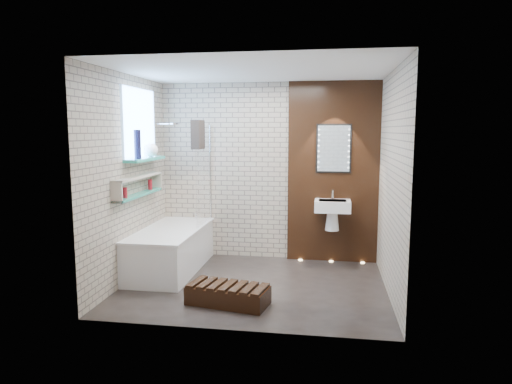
% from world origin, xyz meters
% --- Properties ---
extents(ground, '(3.20, 3.20, 0.00)m').
position_xyz_m(ground, '(0.00, 0.00, 0.00)').
color(ground, black).
rests_on(ground, ground).
extents(room_shell, '(3.24, 3.20, 2.60)m').
position_xyz_m(room_shell, '(0.00, 0.00, 1.30)').
color(room_shell, tan).
rests_on(room_shell, ground).
extents(walnut_panel, '(1.30, 0.06, 2.60)m').
position_xyz_m(walnut_panel, '(0.95, 1.27, 1.30)').
color(walnut_panel, black).
rests_on(walnut_panel, ground).
extents(clerestory_window, '(0.18, 1.00, 0.94)m').
position_xyz_m(clerestory_window, '(-1.57, 0.35, 1.90)').
color(clerestory_window, '#7FADE0').
rests_on(clerestory_window, room_shell).
extents(display_niche, '(0.14, 1.30, 0.26)m').
position_xyz_m(display_niche, '(-1.53, 0.15, 1.20)').
color(display_niche, teal).
rests_on(display_niche, room_shell).
extents(bathtub, '(0.79, 1.74, 0.70)m').
position_xyz_m(bathtub, '(-1.22, 0.45, 0.29)').
color(bathtub, white).
rests_on(bathtub, ground).
extents(bath_screen, '(0.01, 0.78, 1.40)m').
position_xyz_m(bath_screen, '(-0.87, 0.89, 1.28)').
color(bath_screen, white).
rests_on(bath_screen, bathtub).
extents(towel, '(0.11, 0.30, 0.39)m').
position_xyz_m(towel, '(-0.87, 0.63, 1.85)').
color(towel, black).
rests_on(towel, bath_screen).
extents(shower_head, '(0.18, 0.18, 0.02)m').
position_xyz_m(shower_head, '(-1.30, 0.95, 2.00)').
color(shower_head, silver).
rests_on(shower_head, room_shell).
extents(washbasin, '(0.50, 0.36, 0.58)m').
position_xyz_m(washbasin, '(0.95, 1.07, 0.79)').
color(washbasin, white).
rests_on(washbasin, walnut_panel).
extents(led_mirror, '(0.50, 0.02, 0.70)m').
position_xyz_m(led_mirror, '(0.95, 1.23, 1.65)').
color(led_mirror, black).
rests_on(led_mirror, walnut_panel).
extents(walnut_step, '(0.95, 0.55, 0.20)m').
position_xyz_m(walnut_step, '(-0.19, -0.65, 0.10)').
color(walnut_step, black).
rests_on(walnut_step, ground).
extents(niche_bottles, '(0.06, 0.85, 0.14)m').
position_xyz_m(niche_bottles, '(-1.53, 0.09, 1.16)').
color(niche_bottles, maroon).
rests_on(niche_bottles, display_niche).
extents(sill_vases, '(0.19, 0.58, 0.37)m').
position_xyz_m(sill_vases, '(-1.50, 0.39, 1.67)').
color(sill_vases, white).
rests_on(sill_vases, clerestory_window).
extents(floor_uplights, '(0.96, 0.06, 0.01)m').
position_xyz_m(floor_uplights, '(0.95, 1.20, 0.01)').
color(floor_uplights, '#FFD899').
rests_on(floor_uplights, ground).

